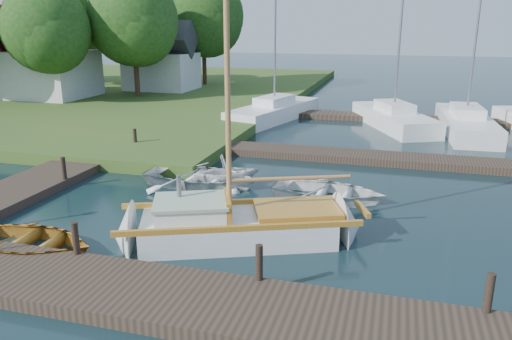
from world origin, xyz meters
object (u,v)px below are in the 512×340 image
(tree_2, at_px, (47,28))
(tree_4, at_px, (69,12))
(mooring_post_1, at_px, (76,238))
(tender_a, at_px, (201,174))
(marina_boat_2, at_px, (394,117))
(tree_3, at_px, (133,19))
(marina_boat_3, at_px, (466,121))
(mooring_post_2, at_px, (259,262))
(sailboat, at_px, (244,228))
(tender_c, at_px, (329,189))
(marina_boat_0, at_px, (274,110))
(mooring_post_3, at_px, (489,293))
(mooring_post_4, at_px, (64,168))
(tree_7, at_px, (203,15))
(tender_b, at_px, (226,169))
(house_a, at_px, (45,61))
(dinghy, at_px, (26,238))
(house_c, at_px, (161,62))
(mooring_post_5, at_px, (135,138))

(tree_2, xyz_separation_m, tree_4, (-4.00, 8.00, 1.12))
(mooring_post_1, relative_size, tender_a, 0.19)
(marina_boat_2, height_order, tree_3, marina_boat_2)
(mooring_post_1, xyz_separation_m, marina_boat_3, (10.59, 18.77, -0.13))
(tree_4, bearing_deg, mooring_post_2, -49.02)
(sailboat, height_order, tender_c, sailboat)
(sailboat, height_order, marina_boat_0, marina_boat_0)
(sailboat, height_order, tree_4, tree_4)
(mooring_post_3, distance_m, tree_2, 30.98)
(mooring_post_4, relative_size, tree_7, 0.09)
(mooring_post_4, xyz_separation_m, tender_b, (5.41, 1.72, -0.08))
(house_a, bearing_deg, mooring_post_3, -38.93)
(marina_boat_0, distance_m, house_a, 17.23)
(dinghy, distance_m, house_c, 28.36)
(mooring_post_3, relative_size, mooring_post_5, 1.00)
(mooring_post_3, distance_m, tender_c, 7.36)
(house_c, bearing_deg, mooring_post_5, -67.62)
(mooring_post_2, height_order, marina_boat_0, marina_boat_0)
(dinghy, height_order, tree_2, tree_2)
(mooring_post_5, bearing_deg, tender_c, -22.40)
(house_a, xyz_separation_m, house_c, (6.00, 6.00, -0.38))
(marina_boat_2, height_order, marina_boat_3, marina_boat_3)
(house_c, xyz_separation_m, tree_3, (0.00, -3.95, 3.23))
(house_c, bearing_deg, tree_3, -89.97)
(tree_7, bearing_deg, mooring_post_4, -79.14)
(marina_boat_3, height_order, house_c, marina_boat_3)
(mooring_post_3, xyz_separation_m, house_c, (-20.00, 27.00, 1.88))
(mooring_post_1, height_order, dinghy, mooring_post_1)
(tender_c, relative_size, house_c, 0.69)
(mooring_post_3, distance_m, tender_b, 10.14)
(marina_boat_0, xyz_separation_m, house_a, (-17.00, 1.52, 2.39))
(mooring_post_5, distance_m, tender_b, 6.33)
(tree_3, bearing_deg, mooring_post_4, -68.81)
(tree_2, relative_size, tree_4, 0.81)
(mooring_post_2, bearing_deg, mooring_post_1, 180.00)
(tree_7, bearing_deg, tender_a, -68.75)
(mooring_post_1, xyz_separation_m, tender_b, (1.41, 6.72, -0.08))
(tender_c, height_order, tree_2, tree_2)
(mooring_post_5, height_order, dinghy, mooring_post_5)
(mooring_post_5, xyz_separation_m, tree_2, (-11.00, 9.05, 4.55))
(mooring_post_5, relative_size, tree_2, 0.10)
(tender_c, bearing_deg, tender_a, 92.63)
(dinghy, distance_m, tree_3, 25.17)
(dinghy, height_order, marina_boat_3, marina_boat_3)
(marina_boat_0, bearing_deg, tree_3, 87.70)
(tree_3, bearing_deg, tree_2, -135.00)
(marina_boat_2, bearing_deg, marina_boat_0, 62.10)
(tree_2, bearing_deg, tender_c, -32.49)
(mooring_post_5, height_order, tree_4, tree_4)
(house_c, bearing_deg, tender_b, -58.53)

